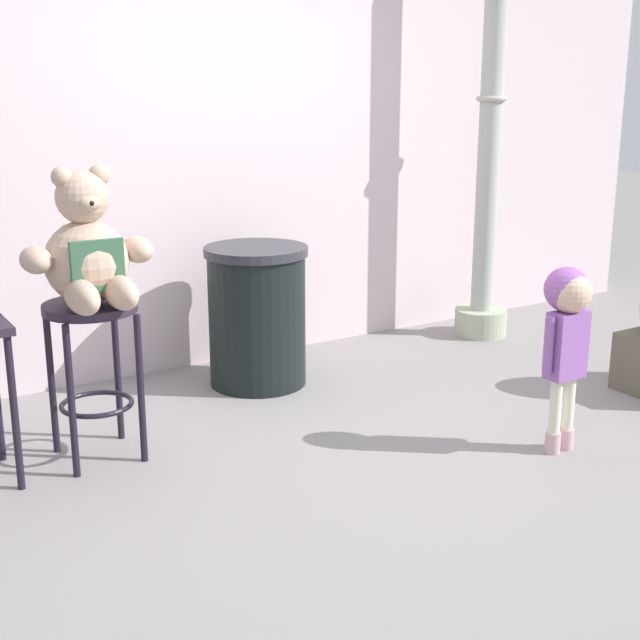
% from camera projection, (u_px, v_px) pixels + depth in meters
% --- Properties ---
extents(ground_plane, '(24.00, 24.00, 0.00)m').
position_uv_depth(ground_plane, '(398.00, 461.00, 3.99)').
color(ground_plane, gray).
extents(building_wall, '(7.02, 0.30, 3.36)m').
position_uv_depth(building_wall, '(206.00, 82.00, 5.15)').
color(building_wall, silver).
rests_on(building_wall, ground_plane).
extents(bar_stool_with_teddy, '(0.42, 0.42, 0.73)m').
position_uv_depth(bar_stool_with_teddy, '(93.00, 347.00, 3.90)').
color(bar_stool_with_teddy, '#281D2C').
rests_on(bar_stool_with_teddy, ground_plane).
extents(teddy_bear, '(0.58, 0.52, 0.60)m').
position_uv_depth(teddy_bear, '(88.00, 255.00, 3.77)').
color(teddy_bear, tan).
rests_on(teddy_bear, bar_stool_with_teddy).
extents(child_walking, '(0.28, 0.22, 0.88)m').
position_uv_depth(child_walking, '(567.00, 320.00, 3.94)').
color(child_walking, '#CDA0A8').
rests_on(child_walking, ground_plane).
extents(trash_bin, '(0.58, 0.58, 0.80)m').
position_uv_depth(trash_bin, '(257.00, 316.00, 4.93)').
color(trash_bin, black).
rests_on(trash_bin, ground_plane).
extents(lamppost, '(0.35, 0.35, 2.72)m').
position_uv_depth(lamppost, '(488.00, 178.00, 5.73)').
color(lamppost, '#A7B095').
rests_on(lamppost, ground_plane).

